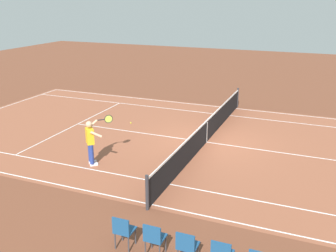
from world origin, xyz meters
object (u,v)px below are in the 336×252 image
(spectator_chair_4, at_px, (187,245))
(spectator_chair_6, at_px, (123,230))
(tennis_player_near, at_px, (91,140))
(tennis_net, at_px, (207,131))
(spectator_chair_5, at_px, (154,237))
(tennis_ball, at_px, (131,123))

(spectator_chair_4, height_order, spectator_chair_6, same)
(spectator_chair_6, bearing_deg, tennis_player_near, -48.92)
(tennis_net, xyz_separation_m, spectator_chair_4, (-1.83, 7.62, 0.03))
(tennis_player_near, height_order, spectator_chair_5, tennis_player_near)
(tennis_ball, relative_size, spectator_chair_5, 0.08)
(tennis_ball, distance_m, spectator_chair_5, 10.05)
(spectator_chair_5, relative_size, spectator_chair_6, 1.00)
(spectator_chair_5, height_order, spectator_chair_6, same)
(tennis_player_near, distance_m, spectator_chair_6, 5.20)
(tennis_ball, bearing_deg, tennis_net, 165.96)
(tennis_net, xyz_separation_m, tennis_player_near, (3.17, 3.71, 0.44))
(tennis_player_near, distance_m, spectator_chair_5, 5.75)
(tennis_ball, bearing_deg, spectator_chair_6, 116.52)
(spectator_chair_5, distance_m, spectator_chair_6, 0.80)
(tennis_ball, height_order, spectator_chair_4, spectator_chair_4)
(tennis_net, xyz_separation_m, spectator_chair_6, (-0.23, 7.62, 0.03))
(tennis_player_near, relative_size, spectator_chair_5, 1.93)
(tennis_ball, relative_size, spectator_chair_4, 0.08)
(spectator_chair_4, height_order, spectator_chair_5, same)
(spectator_chair_4, relative_size, spectator_chair_6, 1.00)
(tennis_player_near, bearing_deg, spectator_chair_6, 131.08)
(tennis_ball, distance_m, spectator_chair_6, 9.67)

